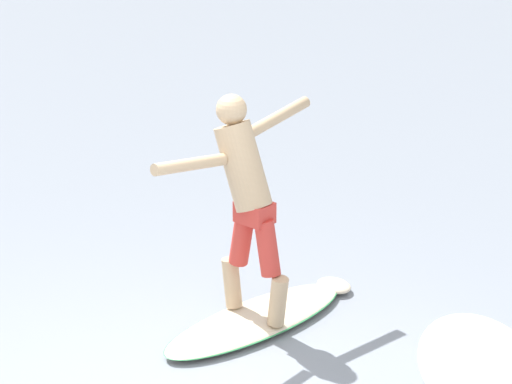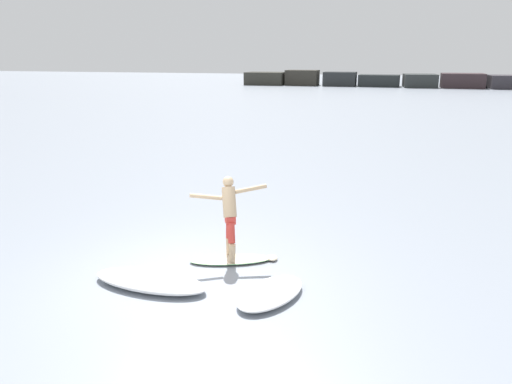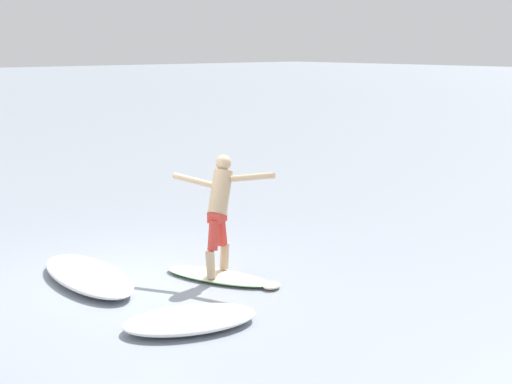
% 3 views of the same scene
% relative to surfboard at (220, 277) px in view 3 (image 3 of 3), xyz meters
% --- Properties ---
extents(ground_plane, '(200.00, 200.00, 0.00)m').
position_rel_surfboard_xyz_m(ground_plane, '(-0.77, -0.96, -0.05)').
color(ground_plane, gray).
extents(surfboard, '(1.91, 1.17, 0.23)m').
position_rel_surfboard_xyz_m(surfboard, '(0.00, 0.00, 0.00)').
color(surfboard, beige).
rests_on(surfboard, ground).
extents(surfer, '(1.50, 0.90, 1.73)m').
position_rel_surfboard_xyz_m(surfer, '(-0.07, 0.07, 1.07)').
color(surfer, tan).
rests_on(surfer, surfboard).
extents(wave_foam_at_tail, '(2.41, 1.10, 0.22)m').
position_rel_surfboard_xyz_m(wave_foam_at_tail, '(-1.15, -1.53, 0.06)').
color(wave_foam_at_tail, white).
rests_on(wave_foam_at_tail, ground).
extents(wave_foam_at_nose, '(1.42, 1.87, 0.19)m').
position_rel_surfboard_xyz_m(wave_foam_at_nose, '(1.17, -1.38, 0.05)').
color(wave_foam_at_nose, white).
rests_on(wave_foam_at_nose, ground).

